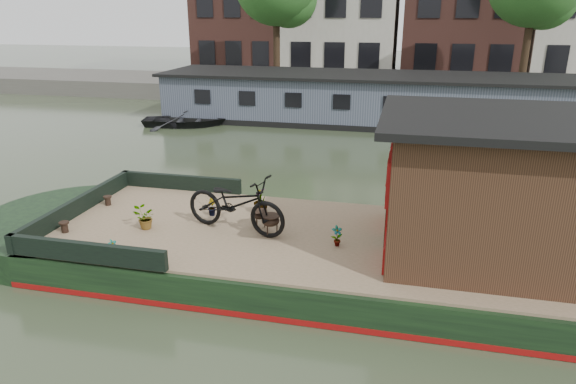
% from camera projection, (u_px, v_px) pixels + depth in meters
% --- Properties ---
extents(ground, '(120.00, 120.00, 0.00)m').
position_uv_depth(ground, '(361.00, 272.00, 9.69)').
color(ground, '#2B3622').
rests_on(ground, ground).
extents(houseboat_hull, '(14.01, 4.02, 0.60)m').
position_uv_depth(houseboat_hull, '(293.00, 252.00, 9.88)').
color(houseboat_hull, black).
rests_on(houseboat_hull, ground).
extents(houseboat_deck, '(11.80, 3.80, 0.05)m').
position_uv_depth(houseboat_deck, '(363.00, 242.00, 9.48)').
color(houseboat_deck, '#92765A').
rests_on(houseboat_deck, houseboat_hull).
extents(bow_bulwark, '(3.00, 4.00, 0.35)m').
position_uv_depth(bow_bulwark, '(115.00, 209.00, 10.50)').
color(bow_bulwark, black).
rests_on(bow_bulwark, houseboat_deck).
extents(cabin, '(4.00, 3.50, 2.42)m').
position_uv_depth(cabin, '(498.00, 186.00, 8.59)').
color(cabin, black).
rests_on(cabin, houseboat_deck).
extents(bicycle, '(2.23, 1.21, 1.11)m').
position_uv_depth(bicycle, '(235.00, 203.00, 9.73)').
color(bicycle, black).
rests_on(bicycle, houseboat_deck).
extents(potted_plant_a, '(0.25, 0.23, 0.39)m').
position_uv_depth(potted_plant_a, '(337.00, 236.00, 9.18)').
color(potted_plant_a, '#A25D2E').
rests_on(potted_plant_a, houseboat_deck).
extents(potted_plant_b, '(0.25, 0.26, 0.37)m').
position_uv_depth(potted_plant_b, '(212.00, 207.00, 10.60)').
color(potted_plant_b, brown).
rests_on(potted_plant_b, houseboat_deck).
extents(potted_plant_c, '(0.53, 0.52, 0.45)m').
position_uv_depth(potted_plant_c, '(144.00, 218.00, 9.90)').
color(potted_plant_c, '#9D3B2D').
rests_on(potted_plant_c, houseboat_deck).
extents(potted_plant_d, '(0.35, 0.35, 0.55)m').
position_uv_depth(potted_plant_d, '(261.00, 200.00, 10.70)').
color(potted_plant_d, maroon).
rests_on(potted_plant_d, houseboat_deck).
extents(potted_plant_e, '(0.16, 0.20, 0.33)m').
position_uv_depth(potted_plant_e, '(113.00, 249.00, 8.77)').
color(potted_plant_e, brown).
rests_on(potted_plant_e, houseboat_deck).
extents(brazier_front, '(0.45, 0.45, 0.41)m').
position_uv_depth(brazier_front, '(271.00, 225.00, 9.62)').
color(brazier_front, black).
rests_on(brazier_front, houseboat_deck).
extents(brazier_rear, '(0.36, 0.36, 0.35)m').
position_uv_depth(brazier_rear, '(259.00, 219.00, 9.98)').
color(brazier_rear, black).
rests_on(brazier_rear, houseboat_deck).
extents(bollard_port, '(0.18, 0.18, 0.21)m').
position_uv_depth(bollard_port, '(108.00, 201.00, 11.17)').
color(bollard_port, black).
rests_on(bollard_port, houseboat_deck).
extents(bollard_stbd, '(0.19, 0.19, 0.21)m').
position_uv_depth(bollard_stbd, '(65.00, 227.00, 9.79)').
color(bollard_stbd, black).
rests_on(bollard_stbd, houseboat_deck).
extents(dinghy, '(4.01, 3.24, 0.73)m').
position_uv_depth(dinghy, '(185.00, 117.00, 21.99)').
color(dinghy, black).
rests_on(dinghy, ground).
extents(far_houseboat, '(20.40, 4.40, 2.11)m').
position_uv_depth(far_houseboat, '(393.00, 101.00, 22.22)').
color(far_houseboat, '#4F576A').
rests_on(far_houseboat, ground).
extents(quay, '(60.00, 6.00, 0.90)m').
position_uv_depth(quay, '(397.00, 92.00, 28.37)').
color(quay, '#47443F').
rests_on(quay, ground).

